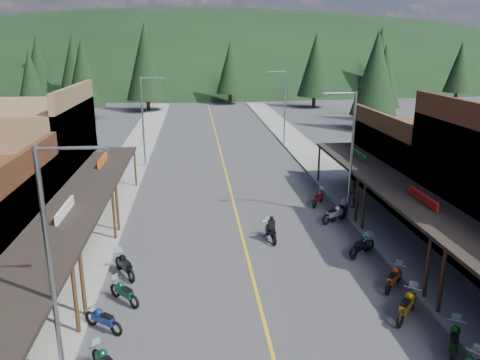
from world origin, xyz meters
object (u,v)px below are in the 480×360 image
object	(u,v)px
pine_1	(74,63)
pine_8	(32,84)
bike_east_11	(339,210)
pine_9	(384,76)
pine_7	(39,62)
bike_west_8	(125,264)
bike_east_7	(394,277)
pine_6	(460,67)
bike_east_5	(454,339)
pine_5	(380,58)
pedestrian_east_b	(353,193)
bike_west_6	(103,318)
pine_4	(315,65)
pine_10	(84,72)
pine_2	(146,61)
pine_3	(230,68)
rider_on_bike	(271,230)
shop_west_3	(23,159)
bike_east_8	(361,246)
bike_east_9	(362,245)
streetlight_3	(284,104)
bike_east_10	(335,213)
shop_east_3	(426,164)
streetlight_1	(144,118)
bike_east_6	(407,304)
bike_west_7	(124,291)
streetlight_0	(54,259)
streetlight_2	(350,149)
pine_11	(376,73)

from	to	relation	value
pine_1	pine_8	distance (m)	30.09
pine_8	bike_east_11	world-z (taller)	pine_8
pine_1	pine_9	size ratio (longest dim) A/B	1.16
pine_7	bike_east_11	bearing A→B (deg)	-60.62
bike_west_8	bike_east_7	world-z (taller)	bike_west_8
pine_6	bike_east_5	xyz separation A→B (m)	(-39.51, -69.85, -5.88)
pine_5	bike_east_5	distance (m)	82.90
bike_east_5	pedestrian_east_b	bearing A→B (deg)	116.30
pine_9	bike_west_6	xyz separation A→B (m)	(-30.31, -48.19, -5.84)
pine_4	pine_10	xyz separation A→B (m)	(-36.00, -10.00, -0.45)
pine_2	bike_east_5	xyz separation A→B (m)	(16.49, -63.85, -7.39)
pine_3	pine_10	world-z (taller)	pine_10
bike_west_6	rider_on_bike	bearing A→B (deg)	-8.88
shop_west_3	pine_2	bearing A→B (deg)	85.37
pine_5	bike_west_8	bearing A→B (deg)	-119.54
bike_east_8	bike_east_9	distance (m)	0.22
streetlight_3	pine_9	distance (m)	22.79
bike_east_10	pedestrian_east_b	distance (m)	3.05
shop_east_3	streetlight_1	world-z (taller)	streetlight_1
pine_3	bike_east_6	xyz separation A→B (m)	(1.80, -69.50, -5.85)
bike_west_6	pine_10	bearing A→B (deg)	48.19
pine_2	shop_east_3	bearing A→B (deg)	-63.04
pine_6	bike_west_8	size ratio (longest dim) A/B	5.14
pedestrian_east_b	streetlight_3	bearing A→B (deg)	-125.17
pine_1	pine_7	distance (m)	10.00
streetlight_1	pine_2	distance (m)	36.30
bike_west_6	bike_west_7	xyz separation A→B (m)	(0.53, 1.99, 0.01)
streetlight_0	bike_east_6	size ratio (longest dim) A/B	3.59
bike_east_11	streetlight_1	bearing A→B (deg)	177.79
streetlight_0	pine_3	distance (m)	72.86
streetlight_1	pine_6	distance (m)	67.62
pine_2	pine_4	world-z (taller)	pine_2
bike_east_8	bike_east_11	world-z (taller)	bike_east_11
pine_5	pine_7	distance (m)	66.13
pine_8	bike_west_7	bearing A→B (deg)	-68.51
streetlight_3	bike_east_7	size ratio (longest dim) A/B	4.04
bike_west_7	bike_west_8	world-z (taller)	bike_west_8
streetlight_2	bike_west_7	bearing A→B (deg)	-144.15
pine_2	bike_east_6	bearing A→B (deg)	-75.60
bike_east_8	rider_on_bike	bearing A→B (deg)	-161.85
pine_6	bike_east_7	bearing A→B (deg)	-121.39
pine_3	pedestrian_east_b	world-z (taller)	pine_3
pine_11	bike_east_6	distance (m)	44.35
streetlight_2	streetlight_0	bearing A→B (deg)	-134.80
streetlight_1	pine_3	size ratio (longest dim) A/B	0.73
pine_4	bike_west_7	bearing A→B (deg)	-111.23
bike_east_5	bike_east_11	size ratio (longest dim) A/B	0.98
pine_11	pine_2	bearing A→B (deg)	146.31
pine_11	bike_east_8	xyz separation A→B (m)	(-14.07, -35.68, -6.64)
pine_2	rider_on_bike	world-z (taller)	pine_2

